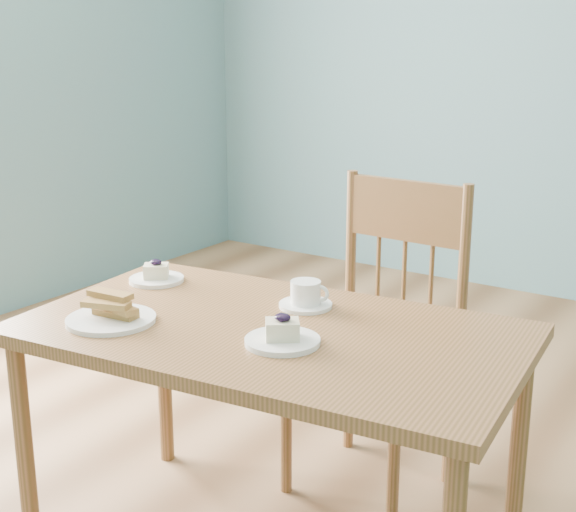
# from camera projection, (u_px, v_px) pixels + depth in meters

# --- Properties ---
(room) EXTENTS (5.01, 5.01, 2.71)m
(room) POSITION_uv_depth(u_px,v_px,m) (394.00, 50.00, 1.92)
(room) COLOR #9D7049
(room) RESTS_ON ground
(dining_table) EXTENTS (1.33, 0.85, 0.67)m
(dining_table) POSITION_uv_depth(u_px,v_px,m) (271.00, 352.00, 2.04)
(dining_table) COLOR #935C37
(dining_table) RESTS_ON ground
(dining_chair) EXTENTS (0.46, 0.44, 0.97)m
(dining_chair) POSITION_uv_depth(u_px,v_px,m) (379.00, 336.00, 2.46)
(dining_chair) COLOR #935C37
(dining_chair) RESTS_ON ground
(cheesecake_plate_near) EXTENTS (0.18, 0.18, 0.08)m
(cheesecake_plate_near) POSITION_uv_depth(u_px,v_px,m) (282.00, 336.00, 1.90)
(cheesecake_plate_near) COLOR white
(cheesecake_plate_near) RESTS_ON dining_table
(cheesecake_plate_far) EXTENTS (0.16, 0.16, 0.07)m
(cheesecake_plate_far) POSITION_uv_depth(u_px,v_px,m) (156.00, 276.00, 2.39)
(cheesecake_plate_far) COLOR white
(cheesecake_plate_far) RESTS_ON dining_table
(coffee_cup) EXTENTS (0.14, 0.14, 0.07)m
(coffee_cup) POSITION_uv_depth(u_px,v_px,m) (306.00, 296.00, 2.16)
(coffee_cup) COLOR white
(coffee_cup) RESTS_ON dining_table
(biscotti_plate) EXTENTS (0.23, 0.23, 0.07)m
(biscotti_plate) POSITION_uv_depth(u_px,v_px,m) (111.00, 314.00, 2.05)
(biscotti_plate) COLOR white
(biscotti_plate) RESTS_ON dining_table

